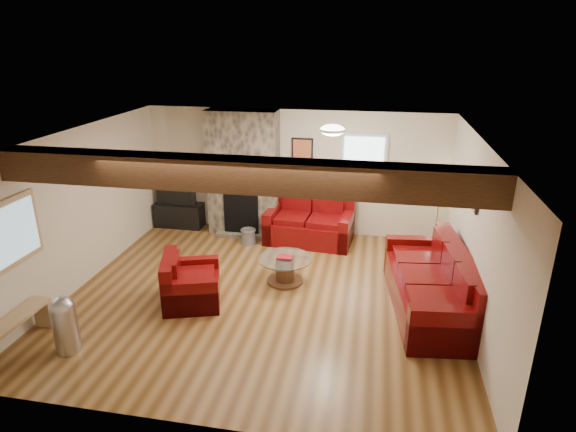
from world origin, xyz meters
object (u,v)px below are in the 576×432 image
floor_lamp (441,185)px  loveseat (309,221)px  sofa_three (430,281)px  coffee_table (285,270)px  armchair_red (192,279)px  tv_cabinet (179,215)px  television (178,192)px

floor_lamp → loveseat: bearing=-174.3°
loveseat → floor_lamp: floor_lamp is taller
sofa_three → floor_lamp: bearing=165.6°
loveseat → coffee_table: bearing=-90.2°
sofa_three → coffee_table: sofa_three is taller
sofa_three → coffee_table: 2.30m
sofa_three → floor_lamp: floor_lamp is taller
armchair_red → tv_cabinet: size_ratio=0.92×
sofa_three → armchair_red: (-3.52, -0.45, -0.09)m
loveseat → tv_cabinet: loveseat is taller
coffee_table → floor_lamp: (2.57, 1.98, 1.02)m
tv_cabinet → floor_lamp: size_ratio=0.70×
tv_cabinet → armchair_red: bearing=-64.1°
sofa_three → loveseat: size_ratio=1.45×
tv_cabinet → floor_lamp: 5.34m
tv_cabinet → floor_lamp: (5.25, -0.06, 0.98)m
armchair_red → tv_cabinet: 3.23m
coffee_table → tv_cabinet: (-2.68, 2.03, 0.04)m
loveseat → coffee_table: 1.75m
coffee_table → floor_lamp: size_ratio=0.61×
sofa_three → television: 5.52m
tv_cabinet → television: (0.00, 0.00, 0.50)m
sofa_three → tv_cabinet: size_ratio=2.37×
tv_cabinet → floor_lamp: floor_lamp is taller
armchair_red → television: 3.25m
armchair_red → loveseat: bearing=-46.4°
loveseat → floor_lamp: size_ratio=1.15×
loveseat → coffee_table: size_ratio=1.87×
floor_lamp → television: bearing=179.4°
sofa_three → television: size_ratio=2.81×
sofa_three → television: bearing=-123.3°
floor_lamp → sofa_three: bearing=-97.6°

